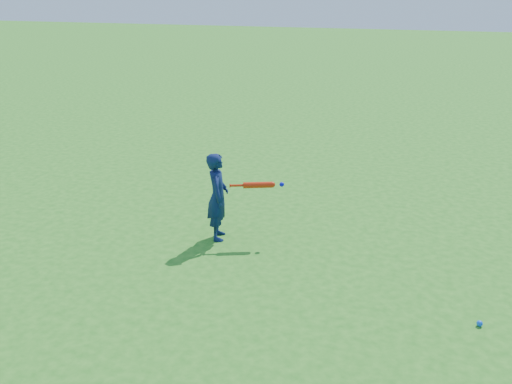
# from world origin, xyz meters

# --- Properties ---
(ground) EXTENTS (80.00, 80.00, 0.00)m
(ground) POSITION_xyz_m (0.00, 0.00, 0.00)
(ground) COLOR #23721B
(ground) RESTS_ON ground
(child) EXTENTS (0.40, 0.49, 1.17)m
(child) POSITION_xyz_m (-0.74, 0.49, 0.58)
(child) COLOR #0F1B46
(child) RESTS_ON ground
(ground_ball_blue) EXTENTS (0.06, 0.06, 0.06)m
(ground_ball_blue) POSITION_xyz_m (2.49, -0.64, 0.03)
(ground_ball_blue) COLOR blue
(ground_ball_blue) RESTS_ON ground
(bat_swing) EXTENTS (0.67, 0.32, 0.08)m
(bat_swing) POSITION_xyz_m (-0.22, 0.66, 0.75)
(bat_swing) COLOR red
(bat_swing) RESTS_ON ground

